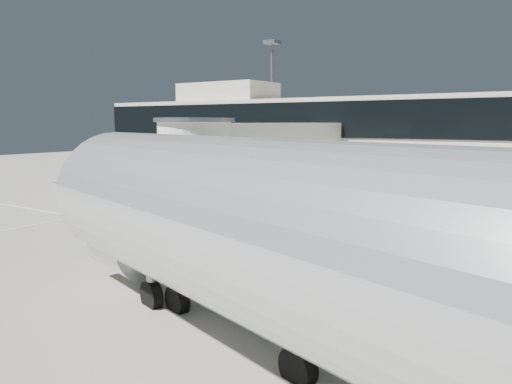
% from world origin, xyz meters
% --- Properties ---
extents(ground, '(140.00, 140.00, 0.00)m').
position_xyz_m(ground, '(0.00, 0.00, 0.00)').
color(ground, '#B2AC9F').
rests_on(ground, ground).
extents(lane_markings, '(40.00, 30.00, 0.02)m').
position_xyz_m(lane_markings, '(-0.67, 9.33, 0.01)').
color(lane_markings, white).
rests_on(lane_markings, ground).
extents(terminal, '(64.00, 12.11, 15.20)m').
position_xyz_m(terminal, '(-0.35, 29.94, 4.11)').
color(terminal, white).
rests_on(terminal, ground).
extents(jet_bridge, '(5.70, 20.40, 6.03)m').
position_xyz_m(jet_bridge, '(-3.97, 12.26, 4.28)').
color(jet_bridge, white).
rests_on(jet_bridge, ground).
extents(baggage_tug, '(2.44, 1.92, 1.47)m').
position_xyz_m(baggage_tug, '(0.21, 7.84, 0.53)').
color(baggage_tug, maroon).
rests_on(baggage_tug, ground).
extents(suitcase_cart, '(4.07, 2.35, 1.56)m').
position_xyz_m(suitcase_cart, '(3.91, 5.56, 0.55)').
color(suitcase_cart, black).
rests_on(suitcase_cart, ground).
extents(box_cart_near, '(3.83, 1.74, 1.48)m').
position_xyz_m(box_cart_near, '(-2.88, 0.58, 0.61)').
color(box_cart_near, black).
rests_on(box_cart_near, ground).
extents(box_cart_far, '(3.28, 1.44, 1.27)m').
position_xyz_m(box_cart_far, '(-1.94, -0.10, 0.48)').
color(box_cart_far, black).
rests_on(box_cart_far, ground).
extents(ground_worker, '(0.86, 0.76, 1.99)m').
position_xyz_m(ground_worker, '(-0.86, -3.33, 0.99)').
color(ground_worker, '#CFFF1A').
rests_on(ground_worker, ground).
extents(minivan, '(2.21, 4.84, 1.82)m').
position_xyz_m(minivan, '(8.93, 12.58, 1.09)').
color(minivan, white).
rests_on(minivan, ground).
extents(belt_loader, '(4.43, 2.43, 2.03)m').
position_xyz_m(belt_loader, '(-14.93, 24.01, 0.77)').
color(belt_loader, maroon).
rests_on(belt_loader, ground).
extents(aircraft, '(21.71, 9.71, 5.58)m').
position_xyz_m(aircraft, '(10.71, -7.69, 3.17)').
color(aircraft, silver).
rests_on(aircraft, ground).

